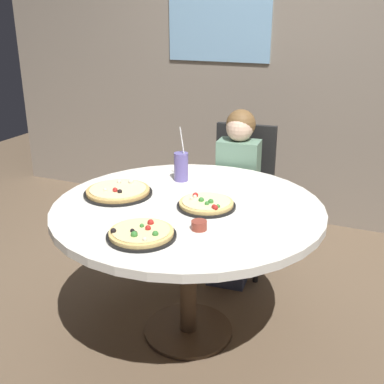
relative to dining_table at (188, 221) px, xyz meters
The scene contains 10 objects.
ground_plane 0.66m from the dining_table, ahead, with size 8.00×8.00×0.00m, color brown.
wall_with_window 1.98m from the dining_table, 90.08° to the left, with size 5.20×0.14×2.90m.
dining_table is the anchor object (origin of this frame).
chair_wooden 0.90m from the dining_table, 90.53° to the left, with size 0.44×0.44×0.95m.
diner_child 0.73m from the dining_table, 89.44° to the left, with size 0.28×0.42×1.08m.
pizza_veggie 0.14m from the dining_table, ahead, with size 0.29×0.29×0.05m.
pizza_cheese 0.40m from the dining_table, behind, with size 0.36×0.36×0.05m.
pizza_pepperoni 0.42m from the dining_table, 94.41° to the right, with size 0.30×0.30×0.05m.
soda_cup 0.40m from the dining_table, 120.10° to the left, with size 0.08×0.08×0.31m.
sauce_bowl 0.31m from the dining_table, 56.14° to the right, with size 0.07×0.07×0.04m, color brown.
Camera 1 is at (0.90, -1.99, 1.64)m, focal length 44.78 mm.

